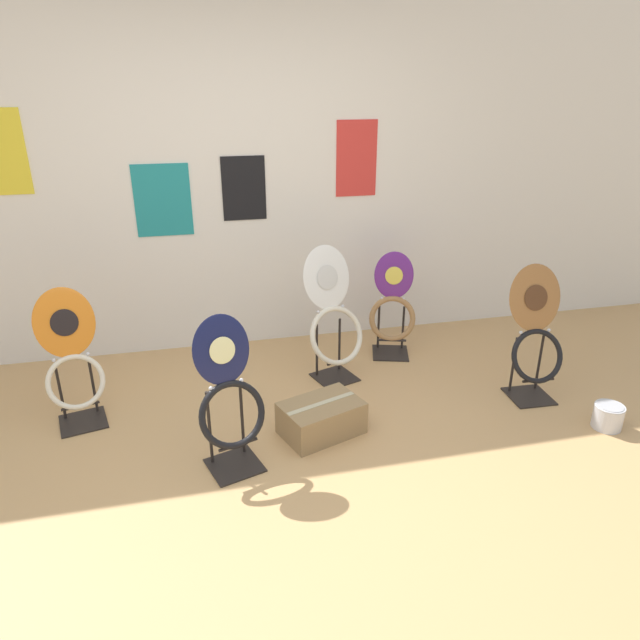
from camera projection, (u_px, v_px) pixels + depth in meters
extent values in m
plane|color=tan|center=(289.00, 506.00, 2.94)|extent=(14.00, 14.00, 0.00)
cube|color=silver|center=(237.00, 184.00, 4.30)|extent=(8.00, 0.06, 2.60)
cube|color=teal|center=(163.00, 201.00, 4.19)|extent=(0.41, 0.01, 0.53)
cube|color=red|center=(357.00, 159.00, 4.40)|extent=(0.32, 0.01, 0.57)
cube|color=black|center=(244.00, 189.00, 4.29)|extent=(0.33, 0.01, 0.48)
cube|color=black|center=(235.00, 465.00, 3.24)|extent=(0.35, 0.35, 0.01)
cylinder|color=black|center=(210.00, 428.00, 3.18)|extent=(0.02, 0.02, 0.46)
cylinder|color=black|center=(242.00, 418.00, 3.27)|extent=(0.02, 0.02, 0.46)
cylinder|color=black|center=(238.00, 445.00, 3.11)|extent=(0.22, 0.08, 0.02)
torus|color=black|center=(232.00, 415.00, 3.09)|extent=(0.41, 0.28, 0.36)
ellipsoid|color=#141942|center=(221.00, 350.00, 3.03)|extent=(0.34, 0.19, 0.39)
ellipsoid|color=beige|center=(222.00, 350.00, 3.02)|extent=(0.15, 0.08, 0.15)
sphere|color=silver|center=(211.00, 388.00, 3.04)|extent=(0.02, 0.02, 0.02)
sphere|color=silver|center=(241.00, 380.00, 3.12)|extent=(0.02, 0.02, 0.02)
cube|color=black|center=(335.00, 377.00, 4.20)|extent=(0.35, 0.35, 0.01)
cylinder|color=black|center=(317.00, 350.00, 4.14)|extent=(0.02, 0.02, 0.41)
cylinder|color=black|center=(339.00, 344.00, 4.24)|extent=(0.02, 0.02, 0.41)
cylinder|color=black|center=(341.00, 361.00, 4.07)|extent=(0.22, 0.09, 0.02)
torus|color=beige|center=(337.00, 336.00, 4.05)|extent=(0.47, 0.33, 0.40)
ellipsoid|color=white|center=(327.00, 277.00, 4.00)|extent=(0.40, 0.24, 0.45)
ellipsoid|color=silver|center=(328.00, 277.00, 3.99)|extent=(0.18, 0.10, 0.17)
sphere|color=silver|center=(318.00, 312.00, 3.99)|extent=(0.02, 0.02, 0.02)
sphere|color=silver|center=(343.00, 306.00, 4.09)|extent=(0.02, 0.02, 0.02)
cube|color=black|center=(390.00, 353.00, 4.57)|extent=(0.35, 0.35, 0.01)
cylinder|color=black|center=(378.00, 327.00, 4.59)|extent=(0.02, 0.02, 0.36)
cylinder|color=black|center=(403.00, 328.00, 4.57)|extent=(0.02, 0.02, 0.36)
cylinder|color=black|center=(392.00, 340.00, 4.44)|extent=(0.22, 0.08, 0.02)
torus|color=#9E7042|center=(392.00, 319.00, 4.43)|extent=(0.39, 0.24, 0.36)
ellipsoid|color=#60237F|center=(394.00, 275.00, 4.36)|extent=(0.31, 0.15, 0.37)
ellipsoid|color=#E5CC4C|center=(394.00, 276.00, 4.34)|extent=(0.14, 0.06, 0.14)
sphere|color=silver|center=(382.00, 298.00, 4.42)|extent=(0.02, 0.02, 0.02)
sphere|color=silver|center=(404.00, 299.00, 4.41)|extent=(0.02, 0.02, 0.02)
cube|color=black|center=(83.00, 422.00, 3.66)|extent=(0.34, 0.34, 0.01)
cylinder|color=black|center=(60.00, 392.00, 3.61)|extent=(0.02, 0.02, 0.39)
cylinder|color=black|center=(93.00, 385.00, 3.69)|extent=(0.02, 0.02, 0.39)
cylinder|color=black|center=(80.00, 406.00, 3.53)|extent=(0.22, 0.07, 0.02)
torus|color=beige|center=(76.00, 382.00, 3.52)|extent=(0.38, 0.26, 0.32)
ellipsoid|color=orange|center=(64.00, 322.00, 3.49)|extent=(0.38, 0.23, 0.43)
ellipsoid|color=black|center=(64.00, 323.00, 3.48)|extent=(0.17, 0.09, 0.16)
sphere|color=silver|center=(54.00, 360.00, 3.48)|extent=(0.02, 0.02, 0.02)
sphere|color=silver|center=(88.00, 354.00, 3.56)|extent=(0.02, 0.02, 0.02)
cube|color=black|center=(529.00, 396.00, 3.95)|extent=(0.29, 0.29, 0.01)
cylinder|color=black|center=(513.00, 365.00, 3.93)|extent=(0.02, 0.02, 0.41)
cylinder|color=black|center=(539.00, 362.00, 3.96)|extent=(0.02, 0.02, 0.41)
cylinder|color=black|center=(538.00, 380.00, 3.81)|extent=(0.22, 0.03, 0.02)
torus|color=black|center=(537.00, 356.00, 3.80)|extent=(0.38, 0.21, 0.35)
ellipsoid|color=#936033|center=(535.00, 298.00, 3.78)|extent=(0.38, 0.16, 0.44)
ellipsoid|color=#4C2D19|center=(536.00, 298.00, 3.77)|extent=(0.17, 0.06, 0.17)
sphere|color=silver|center=(521.00, 332.00, 3.79)|extent=(0.02, 0.02, 0.02)
sphere|color=silver|center=(549.00, 330.00, 3.83)|extent=(0.02, 0.02, 0.02)
cylinder|color=silver|center=(608.00, 416.00, 3.58)|extent=(0.18, 0.18, 0.16)
torus|color=silver|center=(610.00, 407.00, 3.55)|extent=(0.18, 0.18, 0.01)
cylinder|color=#B2B2B7|center=(610.00, 406.00, 3.55)|extent=(0.16, 0.16, 0.00)
cube|color=#93754C|center=(321.00, 418.00, 3.52)|extent=(0.56, 0.46, 0.21)
cube|color=#B7AD89|center=(321.00, 403.00, 3.47)|extent=(0.46, 0.19, 0.00)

